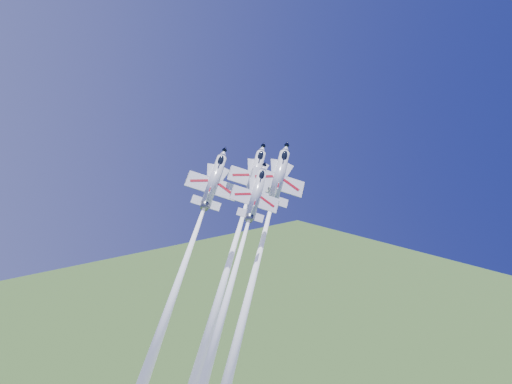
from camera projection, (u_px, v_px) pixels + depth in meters
jet_lead at (236, 239)px, 108.78m from camera, size 30.61×31.62×38.72m
jet_left at (191, 244)px, 106.97m from camera, size 30.35×31.17×38.17m
jet_right at (258, 260)px, 103.88m from camera, size 35.10×36.86×45.13m
jet_slot at (238, 258)px, 98.46m from camera, size 26.82×27.74×33.96m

